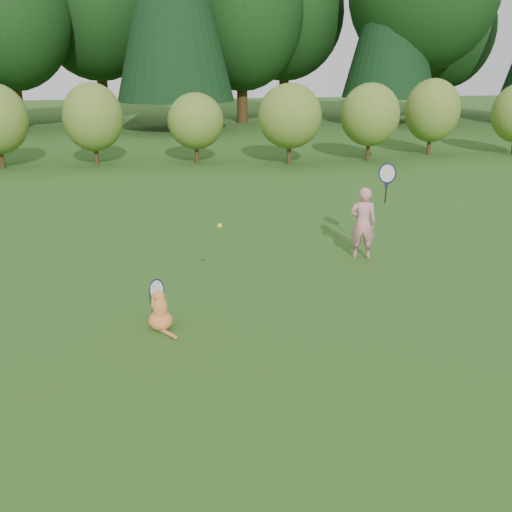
{
  "coord_description": "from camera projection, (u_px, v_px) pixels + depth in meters",
  "views": [
    {
      "loc": [
        -1.12,
        -6.89,
        3.37
      ],
      "look_at": [
        0.2,
        0.8,
        0.7
      ],
      "focal_mm": 40.0,
      "sensor_mm": 36.0,
      "label": 1
    }
  ],
  "objects": [
    {
      "name": "shrub_row",
      "position": [
        190.0,
        123.0,
        19.37
      ],
      "size": [
        28.0,
        3.0,
        2.8
      ],
      "primitive_type": null,
      "color": "#466D21",
      "rests_on": "ground"
    },
    {
      "name": "tennis_ball",
      "position": [
        220.0,
        226.0,
        7.89
      ],
      "size": [
        0.07,
        0.07,
        0.07
      ],
      "color": "yellow",
      "rests_on": "ground"
    },
    {
      "name": "cat",
      "position": [
        160.0,
        308.0,
        7.52
      ],
      "size": [
        0.43,
        0.76,
        0.75
      ],
      "rotation": [
        0.0,
        0.0,
        0.14
      ],
      "color": "orange",
      "rests_on": "ground"
    },
    {
      "name": "child",
      "position": [
        364.0,
        221.0,
        10.12
      ],
      "size": [
        0.74,
        0.48,
        1.94
      ],
      "rotation": [
        0.0,
        0.0,
        2.83
      ],
      "color": "#D78189",
      "rests_on": "ground"
    },
    {
      "name": "ground",
      "position": [
        251.0,
        325.0,
        7.7
      ],
      "size": [
        100.0,
        100.0,
        0.0
      ],
      "primitive_type": "plane",
      "color": "#244D15",
      "rests_on": "ground"
    }
  ]
}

